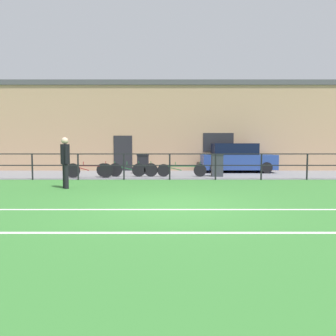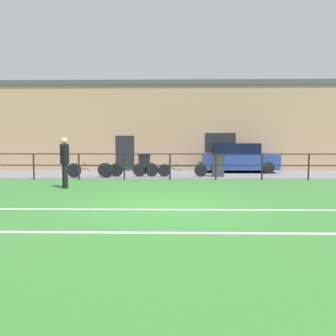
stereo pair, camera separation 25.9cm
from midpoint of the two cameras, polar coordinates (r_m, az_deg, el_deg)
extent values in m
cube|color=#387A33|center=(7.68, -0.64, -7.07)|extent=(60.00, 44.00, 0.04)
cube|color=white|center=(7.21, -0.66, -7.61)|extent=(36.00, 0.11, 0.00)
cube|color=white|center=(5.33, -0.82, -11.77)|extent=(36.00, 0.11, 0.00)
cube|color=slate|center=(16.10, -0.42, -1.19)|extent=(48.00, 5.00, 0.02)
cylinder|color=black|center=(14.85, -24.28, 0.22)|extent=(0.07, 0.07, 1.15)
cylinder|color=black|center=(14.16, -16.87, 0.23)|extent=(0.07, 0.07, 1.15)
cylinder|color=black|center=(13.72, -8.84, 0.24)|extent=(0.07, 0.07, 1.15)
cylinder|color=black|center=(13.56, -0.46, 0.25)|extent=(0.07, 0.07, 1.15)
cylinder|color=black|center=(13.70, 7.93, 0.25)|extent=(0.07, 0.07, 1.15)
cylinder|color=black|center=(14.13, 15.99, 0.24)|extent=(0.07, 0.07, 1.15)
cylinder|color=black|center=(14.81, 23.44, 0.23)|extent=(0.07, 0.07, 1.15)
cube|color=black|center=(13.54, -0.46, 2.58)|extent=(36.00, 0.04, 0.04)
cube|color=black|center=(13.56, -0.46, 0.49)|extent=(36.00, 0.04, 0.04)
cube|color=tan|center=(19.77, -0.39, 7.08)|extent=(28.00, 2.40, 5.07)
cube|color=#232328|center=(18.74, -8.87, 2.67)|extent=(1.10, 0.04, 2.10)
cube|color=#232328|center=(18.74, 8.58, 4.68)|extent=(1.80, 0.04, 1.10)
cube|color=#4C4C51|center=(20.09, -0.39, 14.74)|extent=(28.00, 2.56, 0.30)
cylinder|color=black|center=(11.27, -18.98, -1.51)|extent=(0.15, 0.15, 0.84)
cylinder|color=black|center=(11.53, -19.20, -1.39)|extent=(0.15, 0.15, 0.84)
cylinder|color=black|center=(11.36, -19.17, 2.40)|extent=(0.31, 0.31, 0.69)
sphere|color=beige|center=(11.36, -19.23, 4.74)|extent=(0.24, 0.24, 0.24)
cylinder|color=black|center=(11.18, -19.01, 2.28)|extent=(0.11, 0.11, 0.62)
cylinder|color=black|center=(11.55, -19.33, 2.32)|extent=(0.11, 0.11, 0.62)
cube|color=#28428E|center=(17.88, 11.98, 1.11)|extent=(4.01, 1.80, 0.82)
cube|color=black|center=(17.82, 11.38, 3.42)|extent=(2.41, 1.52, 0.62)
cylinder|color=black|center=(16.80, 8.04, 0.05)|extent=(0.60, 0.18, 0.60)
cylinder|color=black|center=(17.40, 16.96, 0.05)|extent=(0.60, 0.18, 0.60)
cylinder|color=black|center=(18.51, 7.27, 0.41)|extent=(0.60, 0.18, 0.60)
cylinder|color=black|center=(19.06, 15.43, 0.40)|extent=(0.60, 0.18, 0.60)
cylinder|color=black|center=(14.78, -1.56, -0.43)|extent=(0.60, 0.04, 0.60)
cylinder|color=black|center=(14.84, 5.16, -0.43)|extent=(0.60, 0.04, 0.60)
cube|color=#1E6633|center=(14.77, 1.81, 0.33)|extent=(1.35, 0.04, 0.04)
cube|color=#1E6633|center=(14.77, 0.13, -0.05)|extent=(0.85, 0.03, 0.22)
cylinder|color=#1E6633|center=(14.76, 0.63, 0.71)|extent=(0.03, 0.03, 0.20)
cylinder|color=#1E6633|center=(14.83, 5.17, 0.59)|extent=(0.03, 0.03, 0.28)
cylinder|color=black|center=(15.01, -10.33, -0.35)|extent=(0.64, 0.04, 0.64)
cylinder|color=black|center=(14.81, -3.87, -0.36)|extent=(0.64, 0.04, 0.64)
cube|color=#1E6633|center=(14.87, -7.13, 0.45)|extent=(1.32, 0.04, 0.04)
cube|color=#1E6633|center=(14.93, -8.74, 0.05)|extent=(0.83, 0.03, 0.23)
cylinder|color=#1E6633|center=(14.90, -8.26, 0.83)|extent=(0.03, 0.03, 0.20)
cylinder|color=#1E6633|center=(14.79, -3.88, 0.72)|extent=(0.03, 0.03, 0.28)
cylinder|color=black|center=(14.94, -17.72, -0.45)|extent=(0.66, 0.04, 0.66)
cylinder|color=black|center=(14.56, -12.06, -0.46)|extent=(0.66, 0.04, 0.66)
cube|color=maroon|center=(14.72, -14.95, 0.38)|extent=(1.17, 0.04, 0.04)
cube|color=maroon|center=(14.83, -16.35, -0.04)|extent=(0.73, 0.03, 0.24)
cylinder|color=maroon|center=(14.78, -15.94, 0.76)|extent=(0.03, 0.03, 0.20)
cylinder|color=maroon|center=(14.54, -12.08, 0.66)|extent=(0.03, 0.03, 0.28)
cylinder|color=black|center=(15.12, -12.48, -0.36)|extent=(0.64, 0.04, 0.64)
cylinder|color=black|center=(14.86, -6.10, -0.36)|extent=(0.64, 0.04, 0.64)
cube|color=#1E6633|center=(14.95, -9.32, 0.43)|extent=(1.32, 0.04, 0.04)
cube|color=#1E6633|center=(15.03, -10.91, 0.03)|extent=(0.83, 0.03, 0.23)
cylinder|color=#1E6633|center=(15.00, -10.44, 0.81)|extent=(0.03, 0.03, 0.20)
cylinder|color=#1E6633|center=(14.84, -6.10, 0.71)|extent=(0.03, 0.03, 0.28)
cube|color=#33383D|center=(15.06, 8.25, 0.39)|extent=(0.52, 0.44, 1.01)
cube|color=#282C30|center=(15.04, 8.27, 2.46)|extent=(0.56, 0.47, 0.08)
cube|color=black|center=(16.56, -5.28, 0.60)|extent=(0.58, 0.48, 0.94)
cube|color=black|center=(16.54, -5.29, 2.36)|extent=(0.61, 0.52, 0.08)
camera|label=1|loc=(0.13, -90.69, -0.05)|focal=33.29mm
camera|label=2|loc=(0.13, 89.31, 0.05)|focal=33.29mm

